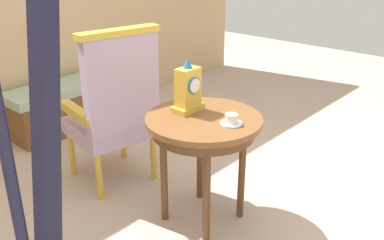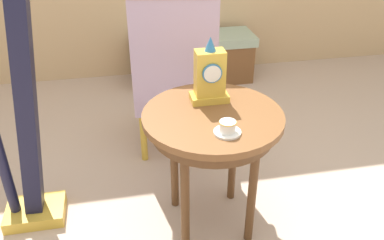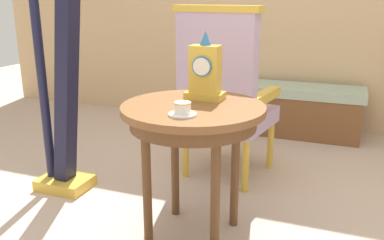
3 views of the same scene
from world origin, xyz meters
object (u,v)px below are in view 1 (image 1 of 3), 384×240
teacup_left (231,120)px  mantel_clock (188,90)px  armchair (115,107)px  side_table (204,130)px  window_bench (69,105)px  harp (35,148)px

teacup_left → mantel_clock: 0.34m
teacup_left → armchair: bearing=95.4°
side_table → teacup_left: 0.22m
side_table → teacup_left: size_ratio=5.65×
side_table → teacup_left: teacup_left is taller
teacup_left → side_table: bearing=96.4°
side_table → window_bench: size_ratio=0.61×
side_table → mantel_clock: 0.26m
side_table → window_bench: 1.93m
side_table → harp: 0.97m
side_table → window_bench: bearing=81.8°
teacup_left → window_bench: bearing=83.1°
teacup_left → mantel_clock: size_ratio=0.37×
mantel_clock → harp: harp is taller
armchair → window_bench: 1.24m
armchair → window_bench: armchair is taller
window_bench → armchair: bearing=-106.6°
mantel_clock → teacup_left: bearing=-88.5°
teacup_left → harp: harp is taller
side_table → window_bench: (0.27, 1.87, -0.39)m
window_bench → mantel_clock: bearing=-98.4°
side_table → armchair: armchair is taller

